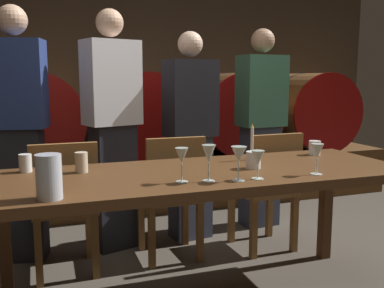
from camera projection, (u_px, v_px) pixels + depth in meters
name	position (u px, v px, depth m)	size (l,w,h in m)	color
back_wall	(126.00, 58.00, 4.75)	(5.94, 0.24, 2.96)	#473A2D
barrel_shelf	(139.00, 180.00, 4.42)	(5.35, 0.90, 0.49)	brown
wine_barrel_left	(35.00, 118.00, 4.01)	(0.84, 0.96, 0.84)	brown
wine_barrel_center	(138.00, 115.00, 4.33)	(0.84, 0.96, 0.84)	#513319
wine_barrel_right	(227.00, 113.00, 4.64)	(0.84, 0.96, 0.84)	#513319
wine_barrel_far_right	(304.00, 110.00, 4.95)	(0.84, 0.96, 0.84)	brown
dining_table	(204.00, 185.00, 2.36)	(2.24, 0.80, 0.77)	#4C2D16
chair_left	(65.00, 202.00, 2.75)	(0.41, 0.41, 0.88)	brown
chair_center	(172.00, 192.00, 3.01)	(0.40, 0.40, 0.88)	brown
chair_right	(268.00, 186.00, 3.18)	(0.42, 0.42, 0.88)	brown
guest_far_left	(19.00, 133.00, 2.98)	(0.42, 0.32, 1.74)	black
guest_center_left	(113.00, 129.00, 3.18)	(0.43, 0.34, 1.75)	black
guest_center_right	(190.00, 135.00, 3.41)	(0.41, 0.30, 1.61)	#33384C
guest_far_right	(261.00, 127.00, 3.70)	(0.40, 0.27, 1.67)	#33384C
candle_center	(252.00, 149.00, 2.65)	(0.05, 0.05, 0.23)	olive
pitcher	(49.00, 177.00, 1.79)	(0.11, 0.11, 0.19)	silver
wine_glass_far_left	(182.00, 157.00, 2.08)	(0.06, 0.06, 0.17)	silver
wine_glass_left	(209.00, 155.00, 2.09)	(0.07, 0.07, 0.18)	silver
wine_glass_center	(239.00, 155.00, 2.10)	(0.08, 0.08, 0.17)	silver
wine_glass_right	(258.00, 159.00, 2.14)	(0.07, 0.07, 0.14)	silver
wine_glass_far_right	(317.00, 152.00, 2.24)	(0.06, 0.06, 0.16)	silver
cup_far_left	(25.00, 163.00, 2.31)	(0.07, 0.07, 0.10)	white
cup_center_left	(81.00, 162.00, 2.30)	(0.07, 0.07, 0.11)	beige
cup_center_right	(253.00, 160.00, 2.41)	(0.08, 0.08, 0.09)	white
cup_far_right	(315.00, 148.00, 2.84)	(0.07, 0.07, 0.09)	white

